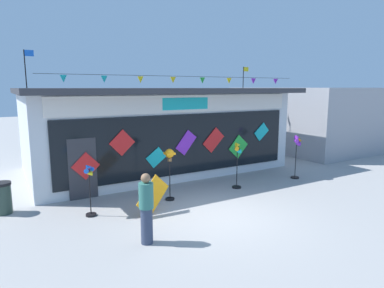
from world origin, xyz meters
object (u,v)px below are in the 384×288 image
(kite_shop_building, at_px, (154,128))
(person_near_camera, at_px, (146,208))
(display_kite_on_ground, at_px, (153,195))
(wind_spinner_center_right, at_px, (297,148))
(trash_bin, at_px, (2,198))
(wind_spinner_left, at_px, (170,161))
(wind_spinner_far_left, at_px, (90,185))
(wind_spinner_center_left, at_px, (238,158))

(kite_shop_building, distance_m, person_near_camera, 7.67)
(person_near_camera, height_order, display_kite_on_ground, person_near_camera)
(wind_spinner_center_right, bearing_deg, trash_bin, 171.39)
(wind_spinner_left, relative_size, trash_bin, 1.81)
(wind_spinner_left, bearing_deg, wind_spinner_far_left, -177.22)
(kite_shop_building, relative_size, wind_spinner_center_left, 6.54)
(wind_spinner_far_left, xyz_separation_m, wind_spinner_center_right, (8.06, -0.07, 0.33))
(wind_spinner_left, distance_m, wind_spinner_center_left, 2.68)
(wind_spinner_left, bearing_deg, display_kite_on_ground, -137.83)
(wind_spinner_center_left, bearing_deg, trash_bin, 169.11)
(wind_spinner_far_left, relative_size, wind_spinner_left, 0.89)
(wind_spinner_left, bearing_deg, trash_bin, 163.99)
(wind_spinner_left, height_order, person_near_camera, same)
(wind_spinner_center_left, xyz_separation_m, display_kite_on_ground, (-3.65, -0.81, -0.56))
(wind_spinner_far_left, xyz_separation_m, wind_spinner_left, (2.55, 0.12, 0.39))
(person_near_camera, bearing_deg, wind_spinner_left, 148.04)
(wind_spinner_left, height_order, trash_bin, wind_spinner_left)
(person_near_camera, bearing_deg, wind_spinner_center_left, 122.55)
(wind_spinner_far_left, height_order, trash_bin, wind_spinner_far_left)
(wind_spinner_left, relative_size, wind_spinner_center_left, 1.00)
(wind_spinner_center_right, height_order, display_kite_on_ground, wind_spinner_center_right)
(display_kite_on_ground, bearing_deg, wind_spinner_far_left, 154.19)
(kite_shop_building, xyz_separation_m, wind_spinner_far_left, (-3.97, -4.54, -0.90))
(display_kite_on_ground, bearing_deg, kite_shop_building, 65.61)
(kite_shop_building, height_order, wind_spinner_far_left, kite_shop_building)
(kite_shop_building, bearing_deg, person_near_camera, -115.27)
(kite_shop_building, xyz_separation_m, display_kite_on_ground, (-2.40, -5.30, -1.24))
(trash_bin, bearing_deg, kite_shop_building, 26.62)
(wind_spinner_center_right, bearing_deg, wind_spinner_center_left, 177.44)
(wind_spinner_left, relative_size, display_kite_on_ground, 1.60)
(person_near_camera, bearing_deg, wind_spinner_center_right, 111.68)
(wind_spinner_far_left, relative_size, wind_spinner_center_right, 0.85)
(wind_spinner_left, xyz_separation_m, display_kite_on_ground, (-0.98, -0.88, -0.73))
(kite_shop_building, xyz_separation_m, trash_bin, (-6.12, -3.07, -1.34))
(wind_spinner_center_left, xyz_separation_m, wind_spinner_center_right, (2.84, -0.13, 0.11))
(wind_spinner_center_left, bearing_deg, wind_spinner_far_left, -179.42)
(wind_spinner_left, distance_m, display_kite_on_ground, 1.51)
(person_near_camera, bearing_deg, display_kite_on_ground, 156.36)
(wind_spinner_center_right, bearing_deg, kite_shop_building, 131.53)
(wind_spinner_center_left, height_order, person_near_camera, same)
(wind_spinner_center_left, bearing_deg, display_kite_on_ground, -167.44)
(wind_spinner_center_left, xyz_separation_m, trash_bin, (-7.37, 1.42, -0.66))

